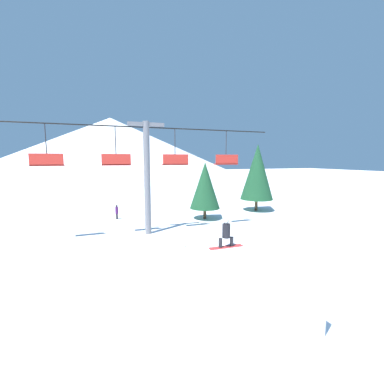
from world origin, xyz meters
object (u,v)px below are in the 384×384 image
snow_ramp (243,283)px  distant_skier (117,211)px  snowboarder (226,234)px  pine_tree_near (205,185)px

snow_ramp → distant_skier: size_ratio=3.70×
snowboarder → pine_tree_near: (3.72, 11.18, 0.75)m
distant_skier → snow_ramp: bearing=-77.6°
pine_tree_near → snowboarder: bearing=-108.4°
snow_ramp → distant_skier: snow_ramp is taller
snow_ramp → snowboarder: size_ratio=3.17×
pine_tree_near → distant_skier: pine_tree_near is taller
snowboarder → pine_tree_near: size_ratio=0.29×
pine_tree_near → distant_skier: size_ratio=3.97×
snowboarder → distant_skier: snowboarder is taller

